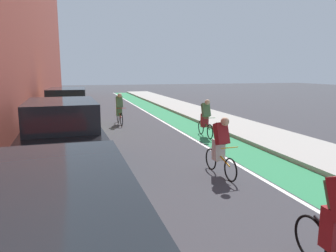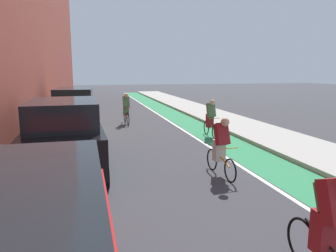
# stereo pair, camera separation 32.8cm
# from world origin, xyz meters

# --- Properties ---
(ground_plane) EXTENTS (97.86, 97.86, 0.00)m
(ground_plane) POSITION_xyz_m (0.00, 18.24, 0.00)
(ground_plane) COLOR #38383D
(bike_lane_paint) EXTENTS (1.60, 44.48, 0.00)m
(bike_lane_paint) POSITION_xyz_m (3.02, 20.24, 0.00)
(bike_lane_paint) COLOR #2D8451
(bike_lane_paint) RESTS_ON ground
(lane_divider_stripe) EXTENTS (0.12, 44.48, 0.00)m
(lane_divider_stripe) POSITION_xyz_m (2.12, 20.24, 0.00)
(lane_divider_stripe) COLOR white
(lane_divider_stripe) RESTS_ON ground
(sidewalk_right) EXTENTS (2.73, 44.48, 0.14)m
(sidewalk_right) POSITION_xyz_m (5.19, 20.24, 0.07)
(sidewalk_right) COLOR #A8A59E
(sidewalk_right) RESTS_ON ground
(parked_suv_black) EXTENTS (2.16, 4.55, 1.98)m
(parked_suv_black) POSITION_xyz_m (-2.77, 10.12, 1.02)
(parked_suv_black) COLOR black
(parked_suv_black) RESTS_ON ground
(parked_suv_yellow_cab) EXTENTS (2.00, 4.76, 1.98)m
(parked_suv_yellow_cab) POSITION_xyz_m (-2.77, 16.47, 1.02)
(parked_suv_yellow_cab) COLOR yellow
(parked_suv_yellow_cab) RESTS_ON ground
(cyclist_mid) EXTENTS (0.48, 1.65, 1.58)m
(cyclist_mid) POSITION_xyz_m (1.21, 8.76, 0.84)
(cyclist_mid) COLOR black
(cyclist_mid) RESTS_ON ground
(cyclist_trailing) EXTENTS (0.48, 1.67, 1.59)m
(cyclist_trailing) POSITION_xyz_m (2.79, 13.58, 0.84)
(cyclist_trailing) COLOR black
(cyclist_trailing) RESTS_ON ground
(cyclist_far) EXTENTS (0.48, 1.74, 1.62)m
(cyclist_far) POSITION_xyz_m (-0.28, 17.73, 0.81)
(cyclist_far) COLOR black
(cyclist_far) RESTS_ON ground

